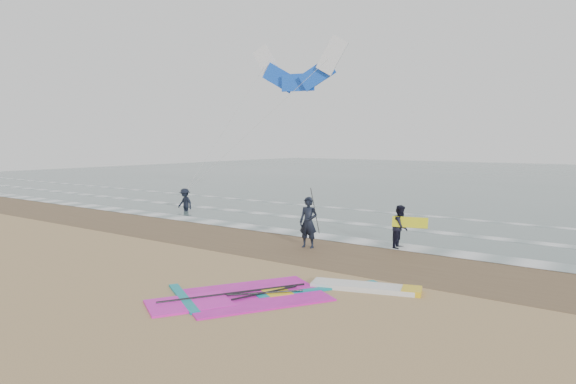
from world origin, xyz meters
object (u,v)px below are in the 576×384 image
Objects in this scene: windsurf_rig at (284,293)px; person_wading at (185,197)px; person_standing at (308,222)px; surf_kite at (298,71)px; person_walking at (401,227)px.

person_wading reaches higher than windsurf_rig.
person_standing is at bearing 117.85° from windsurf_rig.
surf_kite is (-8.80, 13.14, 7.85)m from windsurf_rig.
person_wading is at bearing 79.01° from person_walking.
person_walking is 0.97× the size of person_wading.
windsurf_rig is 3.71× the size of person_walking.
windsurf_rig is 6.10m from person_standing.
person_standing is 3.48m from person_walking.
person_walking is 14.20m from person_wading.
windsurf_rig is at bearing -56.19° from surf_kite.
person_walking is at bearing -33.43° from surf_kite.
surf_kite is at bearing 118.12° from person_standing.
person_standing is 12.02m from surf_kite.
person_wading is 0.20× the size of surf_kite.
person_standing reaches higher than person_wading.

